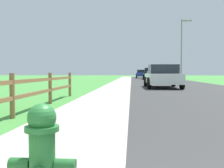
% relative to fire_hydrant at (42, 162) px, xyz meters
% --- Properties ---
extents(ground_plane, '(120.00, 120.00, 0.00)m').
position_rel_fire_hydrant_xyz_m(ground_plane, '(0.53, 24.08, -0.41)').
color(ground_plane, '#46923E').
extents(road_asphalt, '(7.00, 66.00, 0.01)m').
position_rel_fire_hydrant_xyz_m(road_asphalt, '(4.03, 26.08, -0.41)').
color(road_asphalt, '#363636').
rests_on(road_asphalt, ground).
extents(curb_concrete, '(6.00, 66.00, 0.01)m').
position_rel_fire_hydrant_xyz_m(curb_concrete, '(-2.47, 26.08, -0.41)').
color(curb_concrete, '#B8B0A4').
rests_on(curb_concrete, ground).
extents(grass_verge, '(5.00, 66.00, 0.00)m').
position_rel_fire_hydrant_xyz_m(grass_verge, '(-3.97, 26.08, -0.40)').
color(grass_verge, '#46923E').
rests_on(grass_verge, ground).
extents(fire_hydrant, '(0.45, 0.38, 0.80)m').
position_rel_fire_hydrant_xyz_m(fire_hydrant, '(0.00, 0.00, 0.00)').
color(fire_hydrant, '#287233').
rests_on(fire_hydrant, ground).
extents(rail_fence, '(0.11, 10.93, 0.99)m').
position_rel_fire_hydrant_xyz_m(rail_fence, '(-1.97, 3.87, 0.17)').
color(rail_fence, brown).
rests_on(rail_fence, ground).
extents(parked_suv_white, '(2.23, 4.78, 1.48)m').
position_rel_fire_hydrant_xyz_m(parked_suv_white, '(2.58, 15.84, 0.33)').
color(parked_suv_white, white).
rests_on(parked_suv_white, ground).
extents(parked_car_silver, '(2.02, 4.59, 1.66)m').
position_rel_fire_hydrant_xyz_m(parked_car_silver, '(3.14, 25.11, 0.43)').
color(parked_car_silver, '#B7BABF').
rests_on(parked_car_silver, ground).
extents(parked_car_black, '(2.03, 4.24, 1.58)m').
position_rel_fire_hydrant_xyz_m(parked_car_black, '(3.13, 35.30, 0.36)').
color(parked_car_black, black).
rests_on(parked_car_black, ground).
extents(parked_car_blue, '(2.10, 5.00, 1.43)m').
position_rel_fire_hydrant_xyz_m(parked_car_blue, '(2.32, 44.76, 0.32)').
color(parked_car_blue, navy).
rests_on(parked_car_blue, ground).
extents(street_lamp, '(1.17, 0.20, 6.84)m').
position_rel_fire_hydrant_xyz_m(street_lamp, '(6.21, 28.80, 3.62)').
color(street_lamp, gray).
rests_on(street_lamp, ground).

